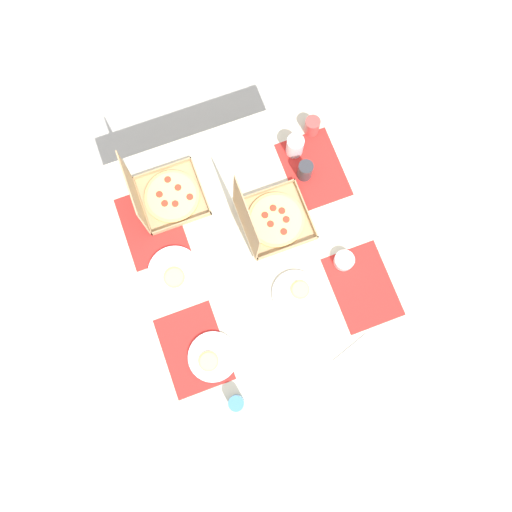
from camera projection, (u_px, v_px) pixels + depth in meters
name	position (u px, v px, depth m)	size (l,w,h in m)	color
ground_plane	(256.00, 283.00, 3.02)	(6.00, 6.00, 0.00)	beige
dining_table	(256.00, 261.00, 2.39)	(1.31, 1.09, 0.76)	#3F3328
placemat_near_left	(362.00, 287.00, 2.25)	(0.36, 0.26, 0.00)	red
placemat_near_right	(313.00, 169.00, 2.37)	(0.36, 0.26, 0.00)	red
placemat_far_left	(194.00, 349.00, 2.19)	(0.36, 0.26, 0.00)	red
placemat_far_right	(152.00, 226.00, 2.31)	(0.36, 0.26, 0.00)	red
pizza_box_corner_right	(270.00, 220.00, 2.26)	(0.30, 0.30, 0.33)	tan
pizza_box_edge_far	(164.00, 196.00, 2.29)	(0.29, 0.29, 0.32)	tan
plate_near_left	(174.00, 272.00, 2.25)	(0.23, 0.23, 0.03)	white
plate_middle	(296.00, 293.00, 2.23)	(0.21, 0.21, 0.03)	white
plate_far_left	(213.00, 357.00, 2.17)	(0.22, 0.22, 0.03)	white
cup_red	(295.00, 146.00, 2.33)	(0.08, 0.08, 0.11)	silver
cup_spare	(312.00, 126.00, 2.36)	(0.07, 0.07, 0.09)	#BF4742
cup_clear_left	(305.00, 171.00, 2.31)	(0.07, 0.07, 0.11)	#333338
cup_clear_right	(236.00, 403.00, 2.10)	(0.07, 0.07, 0.09)	teal
condiment_bowl	(344.00, 261.00, 2.25)	(0.09, 0.09, 0.05)	white
fork_by_far_left	(351.00, 348.00, 2.19)	(0.19, 0.02, 0.01)	#B7B7BC
knife_by_near_right	(233.00, 308.00, 2.23)	(0.21, 0.02, 0.01)	#B7B7BC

